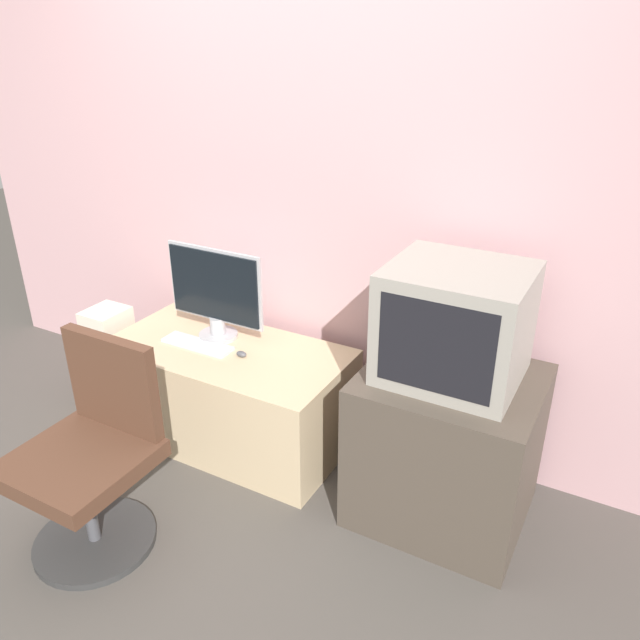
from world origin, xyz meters
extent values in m
plane|color=#4C4742|center=(0.00, 0.00, 0.00)|extent=(12.00, 12.00, 0.00)
cube|color=#CC9EA3|center=(0.00, 1.32, 1.30)|extent=(4.40, 0.05, 2.60)
cube|color=#CCB289|center=(-0.20, 0.93, 0.25)|extent=(1.18, 0.61, 0.51)
cube|color=#4C4238|center=(0.91, 0.92, 0.33)|extent=(0.69, 0.62, 0.67)
cylinder|color=#B2B2B7|center=(-0.31, 1.01, 0.52)|extent=(0.19, 0.19, 0.02)
cylinder|color=#B2B2B7|center=(-0.31, 1.01, 0.57)|extent=(0.08, 0.08, 0.09)
cube|color=#B2B2B7|center=(-0.31, 1.01, 0.79)|extent=(0.53, 0.01, 0.37)
cube|color=black|center=(-0.31, 1.01, 0.79)|extent=(0.51, 0.02, 0.34)
cube|color=silver|center=(-0.35, 0.88, 0.52)|extent=(0.37, 0.11, 0.01)
ellipsoid|color=#4C4C51|center=(-0.09, 0.89, 0.52)|extent=(0.05, 0.03, 0.03)
cube|color=gray|center=(0.90, 0.94, 0.89)|extent=(0.52, 0.47, 0.45)
cube|color=black|center=(0.90, 0.71, 0.89)|extent=(0.43, 0.01, 0.35)
cylinder|color=#333333|center=(-0.25, 0.05, 0.01)|extent=(0.49, 0.49, 0.03)
cylinder|color=#4C4C51|center=(-0.25, 0.05, 0.20)|extent=(0.05, 0.05, 0.35)
cube|color=#513323|center=(-0.25, 0.05, 0.41)|extent=(0.48, 0.48, 0.07)
cube|color=#513323|center=(-0.25, 0.27, 0.65)|extent=(0.44, 0.05, 0.41)
cube|color=#A3845B|center=(-0.95, 0.88, 0.16)|extent=(0.24, 0.23, 0.33)
cube|color=beige|center=(-0.95, 0.88, 0.45)|extent=(0.19, 0.22, 0.24)
cube|color=#2D6638|center=(-0.91, 0.60, 0.01)|extent=(0.20, 0.13, 0.02)
camera|label=1|loc=(1.47, -1.19, 1.93)|focal=35.00mm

